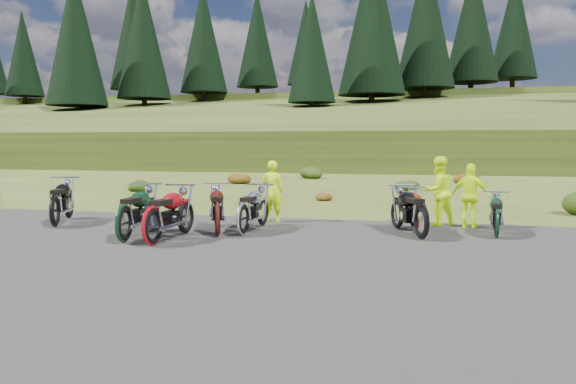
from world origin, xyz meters
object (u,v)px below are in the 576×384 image
(motorcycle_0, at_px, (55,228))
(person_middle, at_px, (272,192))
(motorcycle_7, at_px, (496,239))
(motorcycle_3, at_px, (243,236))

(motorcycle_0, distance_m, person_middle, 5.61)
(motorcycle_0, distance_m, motorcycle_7, 10.66)
(person_middle, bearing_deg, motorcycle_0, 24.57)
(motorcycle_0, height_order, motorcycle_7, motorcycle_0)
(motorcycle_0, relative_size, motorcycle_3, 1.08)
(motorcycle_0, xyz_separation_m, motorcycle_7, (10.62, 0.91, 0.00))
(motorcycle_7, bearing_deg, motorcycle_3, 104.35)
(motorcycle_7, distance_m, person_middle, 5.76)
(motorcycle_0, bearing_deg, person_middle, -89.19)
(motorcycle_3, relative_size, motorcycle_7, 1.14)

